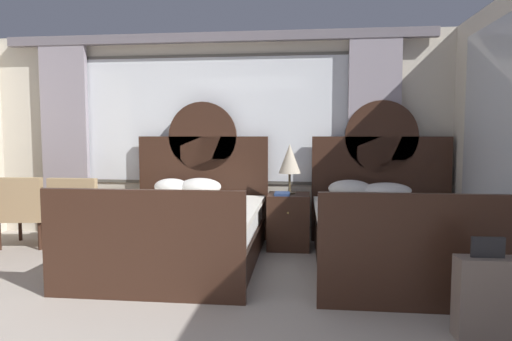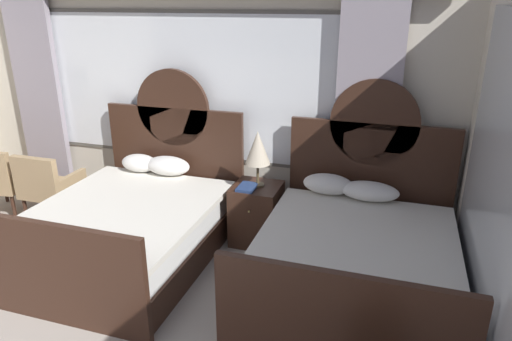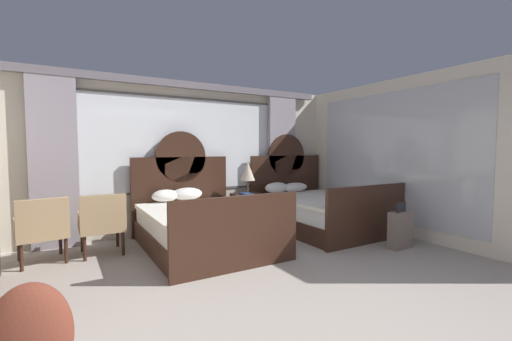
% 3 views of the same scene
% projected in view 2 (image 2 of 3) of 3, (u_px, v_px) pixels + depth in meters
% --- Properties ---
extents(wall_back_window, '(6.10, 0.22, 2.70)m').
position_uv_depth(wall_back_window, '(188.00, 100.00, 5.36)').
color(wall_back_window, beige).
rests_on(wall_back_window, ground_plane).
extents(bed_near_window, '(1.71, 2.24, 1.80)m').
position_uv_depth(bed_near_window, '(132.00, 223.00, 4.72)').
color(bed_near_window, '#382116').
rests_on(bed_near_window, ground_plane).
extents(bed_near_mirror, '(1.71, 2.24, 1.80)m').
position_uv_depth(bed_near_mirror, '(355.00, 259.00, 4.08)').
color(bed_near_mirror, '#382116').
rests_on(bed_near_mirror, ground_plane).
extents(nightstand_between_beds, '(0.50, 0.52, 0.66)m').
position_uv_depth(nightstand_between_beds, '(257.00, 214.00, 5.00)').
color(nightstand_between_beds, '#382116').
rests_on(nightstand_between_beds, ground_plane).
extents(table_lamp_on_nightstand, '(0.27, 0.27, 0.60)m').
position_uv_depth(table_lamp_on_nightstand, '(258.00, 148.00, 4.75)').
color(table_lamp_on_nightstand, brown).
rests_on(table_lamp_on_nightstand, nightstand_between_beds).
extents(book_on_nightstand, '(0.18, 0.26, 0.03)m').
position_uv_depth(book_on_nightstand, '(247.00, 187.00, 4.81)').
color(book_on_nightstand, navy).
rests_on(book_on_nightstand, nightstand_between_beds).
extents(armchair_by_window_left, '(0.59, 0.59, 0.87)m').
position_uv_depth(armchair_by_window_left, '(48.00, 184.00, 5.40)').
color(armchair_by_window_left, tan).
rests_on(armchair_by_window_left, ground_plane).
extents(armchair_by_window_centre, '(0.65, 0.65, 0.87)m').
position_uv_depth(armchair_by_window_centre, '(0.00, 178.00, 5.60)').
color(armchair_by_window_centre, tan).
rests_on(armchair_by_window_centre, ground_plane).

